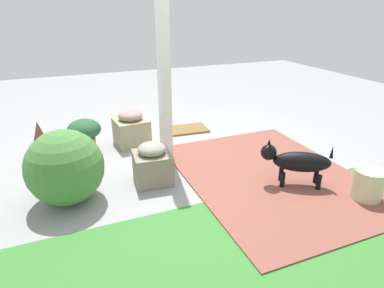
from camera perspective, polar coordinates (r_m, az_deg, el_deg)
ground_plane at (r=4.07m, az=-1.45°, el=-2.50°), size 12.00×12.00×0.00m
brick_path at (r=3.75m, az=13.46°, el=-5.39°), size 1.80×2.40×0.02m
porch_pillar at (r=3.72m, az=-5.00°, el=14.66°), size 0.13×0.13×2.43m
stone_planter_nearest at (r=4.46m, az=-10.58°, el=2.62°), size 0.46×0.46×0.49m
stone_planter_mid at (r=3.48m, az=-6.93°, el=-3.51°), size 0.42×0.41×0.45m
round_shrub at (r=3.28m, az=-21.35°, el=-3.84°), size 0.72×0.72×0.72m
terracotta_pot_spiky at (r=4.26m, az=-24.94°, el=0.12°), size 0.21×0.21×0.53m
terracotta_pot_broad at (r=4.32m, az=-18.29°, el=1.81°), size 0.41×0.41×0.45m
dog at (r=3.51m, az=17.86°, el=-2.87°), size 0.68×0.48×0.49m
ceramic_urn at (r=3.60m, az=28.40°, el=-6.31°), size 0.28×0.28×0.32m
doormat at (r=4.97m, az=-1.05°, el=2.58°), size 0.67×0.45×0.03m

